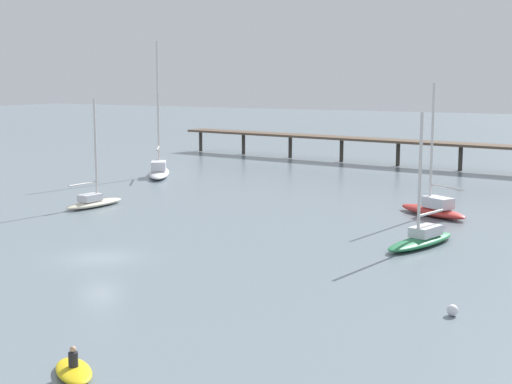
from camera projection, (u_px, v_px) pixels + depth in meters
The scene contains 7 objects.
ground_plane at pixel (100, 258), 45.86m from camera, with size 400.00×400.00×0.00m, color slate.
sailboat_green at pixel (422, 237), 49.12m from camera, with size 3.49×7.55×8.78m.
sailboat_white at pixel (159, 169), 83.41m from camera, with size 7.34×9.26×14.90m.
sailboat_red at pixel (434, 207), 59.66m from camera, with size 6.92×5.02×10.53m.
sailboat_cream at pixel (94, 200), 63.87m from camera, with size 2.16×6.33×9.22m.
dinghy_yellow at pixel (74, 370), 27.78m from camera, with size 2.97×2.66×1.14m.
mooring_buoy_mid at pixel (452, 310), 34.70m from camera, with size 0.54×0.54×0.54m, color silver.
Camera 1 is at (30.32, -34.23, 10.97)m, focal length 52.54 mm.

